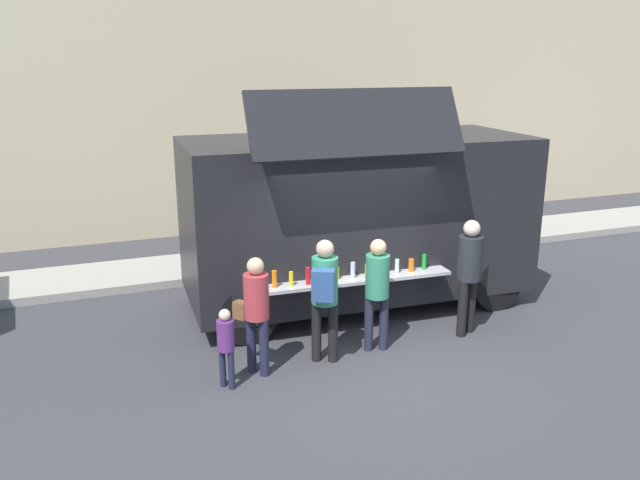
% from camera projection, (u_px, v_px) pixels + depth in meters
% --- Properties ---
extents(ground_plane, '(60.00, 60.00, 0.00)m').
position_uv_depth(ground_plane, '(381.00, 358.00, 9.09)').
color(ground_plane, '#38383D').
extents(curb_strip, '(28.00, 1.60, 0.15)m').
position_uv_depth(curb_strip, '(104.00, 278.00, 12.11)').
color(curb_strip, '#9E998E').
rests_on(curb_strip, ground).
extents(building_behind, '(32.00, 2.40, 7.21)m').
position_uv_depth(building_behind, '(126.00, 76.00, 14.98)').
color(building_behind, beige).
rests_on(building_behind, ground).
extents(food_truck_main, '(5.68, 2.97, 3.66)m').
position_uv_depth(food_truck_main, '(357.00, 215.00, 10.71)').
color(food_truck_main, black).
rests_on(food_truck_main, ground).
extents(trash_bin, '(0.60, 0.60, 0.92)m').
position_uv_depth(trash_bin, '(472.00, 225.00, 14.40)').
color(trash_bin, '#2C5C36').
rests_on(trash_bin, ground).
extents(customer_front_ordering, '(0.34, 0.34, 1.66)m').
position_uv_depth(customer_front_ordering, '(377.00, 285.00, 9.09)').
color(customer_front_ordering, '#202436').
rests_on(customer_front_ordering, ground).
extents(customer_mid_with_backpack, '(0.47, 0.57, 1.75)m').
position_uv_depth(customer_mid_with_backpack, '(325.00, 289.00, 8.69)').
color(customer_mid_with_backpack, black).
rests_on(customer_mid_with_backpack, ground).
extents(customer_rear_waiting, '(0.43, 0.49, 1.62)m').
position_uv_depth(customer_rear_waiting, '(256.00, 306.00, 8.41)').
color(customer_rear_waiting, '#1E2239').
rests_on(customer_rear_waiting, ground).
extents(customer_extra_browsing, '(0.36, 0.36, 1.79)m').
position_uv_depth(customer_extra_browsing, '(469.00, 267.00, 9.60)').
color(customer_extra_browsing, black).
rests_on(customer_extra_browsing, ground).
extents(child_near_queue, '(0.22, 0.22, 1.07)m').
position_uv_depth(child_near_queue, '(226.00, 341.00, 8.13)').
color(child_near_queue, '#1E2339').
rests_on(child_near_queue, ground).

